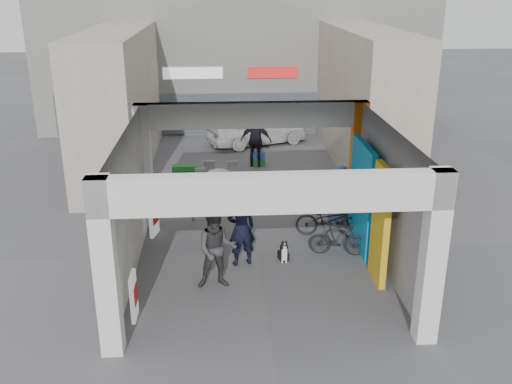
{
  "coord_description": "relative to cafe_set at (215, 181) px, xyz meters",
  "views": [
    {
      "loc": [
        -0.91,
        -13.25,
        6.61
      ],
      "look_at": [
        0.04,
        1.0,
        1.29
      ],
      "focal_mm": 40.0,
      "sensor_mm": 36.0,
      "label": 1
    }
  ],
  "objects": [
    {
      "name": "far_building",
      "position": [
        1.08,
        9.21,
        3.68
      ],
      "size": [
        18.0,
        4.08,
        8.0
      ],
      "color": "silver",
      "rests_on": "ground"
    },
    {
      "name": "bicycle_front",
      "position": [
        3.1,
        -3.91,
        0.17
      ],
      "size": [
        1.89,
        0.97,
        0.95
      ],
      "primitive_type": "imported",
      "rotation": [
        0.0,
        0.0,
        1.37
      ],
      "color": "black",
      "rests_on": "ground"
    },
    {
      "name": "border_collie",
      "position": [
        1.71,
        -5.32,
        -0.07
      ],
      "size": [
        0.22,
        0.42,
        0.59
      ],
      "rotation": [
        0.0,
        0.0,
        0.27
      ],
      "color": "black",
      "rests_on": "ground"
    },
    {
      "name": "white_van",
      "position": [
        1.79,
        5.58,
        0.42
      ],
      "size": [
        4.59,
        3.13,
        1.45
      ],
      "primitive_type": "imported",
      "rotation": [
        0.0,
        0.0,
        1.94
      ],
      "color": "silver",
      "rests_on": "ground"
    },
    {
      "name": "bollard_left",
      "position": [
        -0.65,
        -2.56,
        0.15
      ],
      "size": [
        0.09,
        0.09,
        0.91
      ],
      "primitive_type": "cylinder",
      "color": "#9A9CA2",
      "rests_on": "ground"
    },
    {
      "name": "man_back_turned",
      "position": [
        0.06,
        -6.46,
        0.63
      ],
      "size": [
        0.93,
        0.74,
        1.87
      ],
      "primitive_type": "imported",
      "rotation": [
        0.0,
        0.0,
        0.04
      ],
      "color": "#363638",
      "rests_on": "ground"
    },
    {
      "name": "bollard_center",
      "position": [
        1.12,
        -2.22,
        0.19
      ],
      "size": [
        0.09,
        0.09,
        0.99
      ],
      "primitive_type": "cylinder",
      "color": "#9A9CA2",
      "rests_on": "ground"
    },
    {
      "name": "produce_stand",
      "position": [
        -0.98,
        0.32,
        -0.02
      ],
      "size": [
        1.1,
        0.59,
        0.72
      ],
      "rotation": [
        0.0,
        0.0,
        -0.19
      ],
      "color": "black",
      "rests_on": "ground"
    },
    {
      "name": "man_crates",
      "position": [
        1.54,
        2.47,
        0.69
      ],
      "size": [
        1.26,
        0.8,
        2.0
      ],
      "primitive_type": "imported",
      "rotation": [
        0.0,
        0.0,
        2.85
      ],
      "color": "black",
      "rests_on": "ground"
    },
    {
      "name": "crate_stack",
      "position": [
        1.63,
        2.53,
        -0.03
      ],
      "size": [
        0.47,
        0.38,
        0.56
      ],
      "rotation": [
        0.0,
        0.0,
        0.07
      ],
      "color": "#175219",
      "rests_on": "ground"
    },
    {
      "name": "cafe_set",
      "position": [
        0.0,
        0.0,
        0.0
      ],
      "size": [
        1.44,
        1.16,
        0.87
      ],
      "rotation": [
        0.0,
        0.0,
        0.23
      ],
      "color": "#A0A1A5",
      "rests_on": "ground"
    },
    {
      "name": "advert_board_near",
      "position": [
        -1.66,
        -7.64,
        0.2
      ],
      "size": [
        0.1,
        0.55,
        1.0
      ],
      "rotation": [
        0.0,
        0.0,
        0.0
      ],
      "color": "white",
      "rests_on": "ground"
    },
    {
      "name": "bollard_right",
      "position": [
        2.62,
        -2.33,
        0.16
      ],
      "size": [
        0.09,
        0.09,
        0.94
      ],
      "primitive_type": "cylinder",
      "color": "#9A9CA2",
      "rests_on": "ground"
    },
    {
      "name": "man_with_dog",
      "position": [
        0.65,
        -5.39,
        0.65
      ],
      "size": [
        0.8,
        0.64,
        1.91
      ],
      "primitive_type": "imported",
      "rotation": [
        0.0,
        0.0,
        3.44
      ],
      "color": "black",
      "rests_on": "ground"
    },
    {
      "name": "ground",
      "position": [
        1.08,
        -4.78,
        -0.31
      ],
      "size": [
        90.0,
        90.0,
        0.0
      ],
      "primitive_type": "plane",
      "color": "#535358",
      "rests_on": "ground"
    },
    {
      "name": "plaza_bldg_left",
      "position": [
        -3.42,
        2.72,
        2.19
      ],
      "size": [
        2.0,
        9.0,
        5.0
      ],
      "primitive_type": "cube",
      "color": "#B0A392",
      "rests_on": "ground"
    },
    {
      "name": "man_elderly",
      "position": [
        3.59,
        -2.96,
        0.55
      ],
      "size": [
        0.86,
        0.57,
        1.72
      ],
      "primitive_type": "imported",
      "rotation": [
        0.0,
        0.0,
        0.03
      ],
      "color": "#5575A6",
      "rests_on": "ground"
    },
    {
      "name": "plaza_bldg_right",
      "position": [
        5.58,
        2.72,
        2.19
      ],
      "size": [
        2.0,
        9.0,
        5.0
      ],
      "primitive_type": "cube",
      "color": "#B0A392",
      "rests_on": "ground"
    },
    {
      "name": "arcade_canopy",
      "position": [
        1.62,
        -5.6,
        1.99
      ],
      "size": [
        6.4,
        6.45,
        6.4
      ],
      "color": "silver",
      "rests_on": "ground"
    },
    {
      "name": "advert_board_far",
      "position": [
        -1.66,
        -3.52,
        0.2
      ],
      "size": [
        0.22,
        0.55,
        1.0
      ],
      "rotation": [
        0.0,
        0.0,
        -0.25
      ],
      "color": "white",
      "rests_on": "ground"
    },
    {
      "name": "bicycle_rear",
      "position": [
        3.13,
        -5.05,
        0.13
      ],
      "size": [
        1.52,
        0.68,
        0.88
      ],
      "primitive_type": "imported",
      "rotation": [
        0.0,
        0.0,
        1.39
      ],
      "color": "black",
      "rests_on": "ground"
    }
  ]
}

